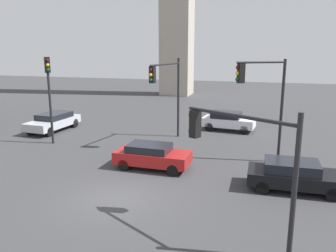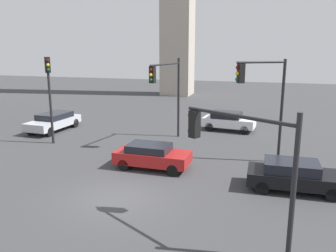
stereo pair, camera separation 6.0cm
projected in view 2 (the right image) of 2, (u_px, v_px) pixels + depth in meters
name	position (u px, v px, depth m)	size (l,w,h in m)	color
ground_plane	(117.00, 197.00, 14.84)	(106.14, 106.14, 0.00)	#38383A
traffic_light_0	(167.00, 84.00, 22.54)	(0.98, 3.98, 5.59)	black
traffic_light_1	(236.00, 145.00, 11.23)	(3.71, 2.23, 4.56)	black
traffic_light_2	(263.00, 91.00, 18.21)	(2.53, 1.63, 5.71)	black
traffic_light_4	(49.00, 85.00, 22.32)	(0.46, 0.47, 5.70)	black
car_0	(152.00, 155.00, 18.27)	(3.98, 1.84, 1.32)	maroon
car_1	(228.00, 121.00, 26.54)	(4.09, 2.10, 1.49)	silver
car_3	(54.00, 121.00, 26.56)	(2.28, 4.71, 1.36)	#ADB2B7
car_4	(294.00, 175.00, 15.45)	(4.22, 1.88, 1.35)	black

